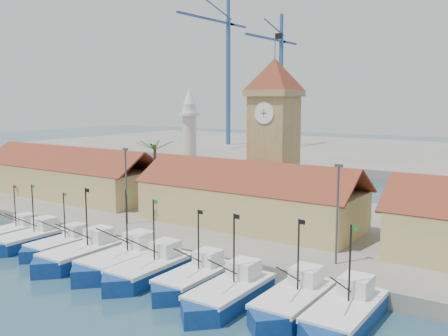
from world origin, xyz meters
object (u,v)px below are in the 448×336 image
Objects in this scene: boat_5 at (148,271)px; minaret at (190,144)px; clock_tower at (274,133)px; boat_0 at (10,234)px.

boat_5 is 30.84m from minaret.
clock_tower is at bearing 89.89° from boat_5.
clock_tower is at bearing -7.61° from minaret.
minaret is (-14.95, 25.45, 8.94)m from boat_5.
boat_5 is at bearing -59.56° from minaret.
boat_5 is (22.21, -0.78, 0.10)m from boat_0.
boat_0 is 33.70m from clock_tower.
clock_tower is 1.39× the size of minaret.
boat_0 is at bearing 177.98° from boat_5.
clock_tower reaches higher than minaret.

